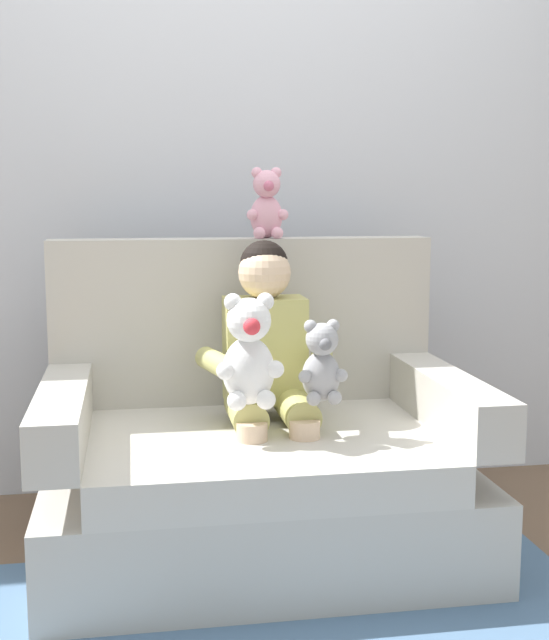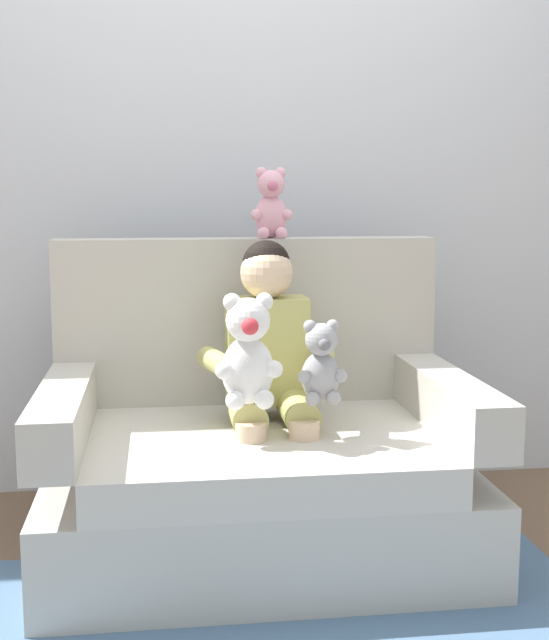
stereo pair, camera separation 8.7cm
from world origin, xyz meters
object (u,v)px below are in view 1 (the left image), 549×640
Objects in this scene: armchair at (257,458)px; plush_white at (249,354)px; plush_grey at (322,364)px; seated_child at (268,358)px; plush_pink_on_backrest at (267,205)px.

armchair is 0.42m from plush_white.
plush_grey is 0.75× the size of plush_white.
seated_child reaches higher than plush_white.
plush_grey is 0.69m from plush_pink_on_backrest.
seated_child is 3.37× the size of plush_pink_on_backrest.
plush_pink_on_backrest is at bearing 83.44° from seated_child.
plush_pink_on_backrest is (0.09, 0.33, 0.80)m from armchair.
plush_pink_on_backrest is at bearing 75.47° from armchair.
seated_child is at bearing -90.26° from plush_pink_on_backrest.
armchair is 0.33m from seated_child.
plush_white reaches higher than plush_grey.
armchair is 1.60× the size of seated_child.
plush_pink_on_backrest is at bearing 99.13° from plush_grey.
seated_child is at bearing 45.81° from plush_white.
seated_child is 0.24m from plush_grey.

